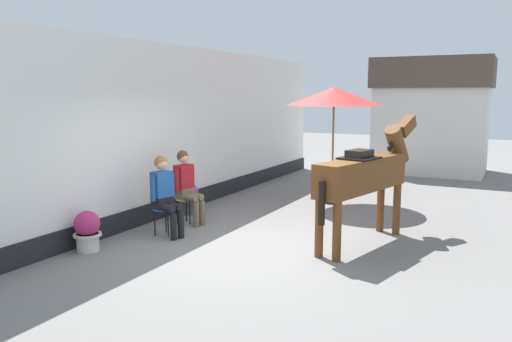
# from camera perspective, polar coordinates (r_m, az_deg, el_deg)

# --- Properties ---
(ground_plane) EXTENTS (40.00, 40.00, 0.00)m
(ground_plane) POSITION_cam_1_polar(r_m,az_deg,el_deg) (10.84, 6.24, -4.35)
(ground_plane) COLOR slate
(pub_facade_wall) EXTENTS (0.34, 14.00, 3.40)m
(pub_facade_wall) POSITION_cam_1_polar(r_m,az_deg,el_deg) (10.51, -9.75, 3.66)
(pub_facade_wall) COLOR white
(pub_facade_wall) RESTS_ON ground_plane
(distant_cottage) EXTENTS (3.40, 2.60, 3.50)m
(distant_cottage) POSITION_cam_1_polar(r_m,az_deg,el_deg) (16.72, 19.15, 6.03)
(distant_cottage) COLOR silver
(distant_cottage) RESTS_ON ground_plane
(seated_visitor_near) EXTENTS (0.61, 0.48, 1.39)m
(seated_visitor_near) POSITION_cam_1_polar(r_m,az_deg,el_deg) (8.82, -10.25, -2.30)
(seated_visitor_near) COLOR #194C99
(seated_visitor_near) RESTS_ON ground_plane
(seated_visitor_far) EXTENTS (0.61, 0.48, 1.39)m
(seated_visitor_far) POSITION_cam_1_polar(r_m,az_deg,el_deg) (9.59, -7.83, -1.37)
(seated_visitor_far) COLOR gold
(seated_visitor_far) RESTS_ON ground_plane
(saddled_horse_center) EXTENTS (1.00, 2.94, 2.06)m
(saddled_horse_center) POSITION_cam_1_polar(r_m,az_deg,el_deg) (8.38, 12.27, -0.29)
(saddled_horse_center) COLOR brown
(saddled_horse_center) RESTS_ON ground_plane
(flower_planter_near) EXTENTS (0.43, 0.43, 0.64)m
(flower_planter_near) POSITION_cam_1_polar(r_m,az_deg,el_deg) (8.37, -18.43, -6.32)
(flower_planter_near) COLOR beige
(flower_planter_near) RESTS_ON ground_plane
(flower_planter_far) EXTENTS (0.43, 0.43, 0.64)m
(flower_planter_far) POSITION_cam_1_polar(r_m,az_deg,el_deg) (10.45, -7.55, -3.00)
(flower_planter_far) COLOR #4C4C51
(flower_planter_far) RESTS_ON ground_plane
(cafe_parasol) EXTENTS (2.10, 2.10, 2.58)m
(cafe_parasol) POSITION_cam_1_polar(r_m,az_deg,el_deg) (11.34, 8.76, 8.21)
(cafe_parasol) COLOR black
(cafe_parasol) RESTS_ON ground_plane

